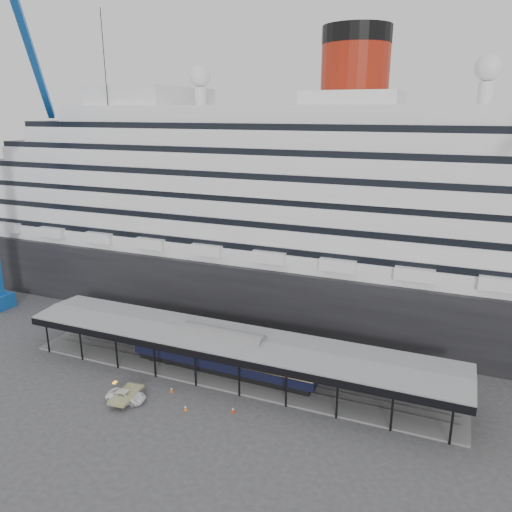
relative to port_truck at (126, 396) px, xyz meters
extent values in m
plane|color=#39393B|center=(8.67, 5.05, -0.63)|extent=(200.00, 200.00, 0.00)
cube|color=black|center=(8.67, 37.05, 4.37)|extent=(130.00, 30.00, 10.00)
cylinder|color=maroon|center=(16.67, 37.05, 36.77)|extent=(10.00, 10.00, 9.00)
cylinder|color=black|center=(16.67, 37.05, 42.02)|extent=(10.10, 10.10, 2.50)
sphere|color=silver|center=(-9.33, 37.05, 37.07)|extent=(3.60, 3.60, 3.60)
sphere|color=silver|center=(34.67, 37.05, 37.07)|extent=(3.60, 3.60, 3.60)
cube|color=slate|center=(8.67, 10.05, -0.51)|extent=(56.00, 8.00, 0.24)
cube|color=slate|center=(8.67, 9.33, -0.35)|extent=(54.00, 0.08, 0.10)
cube|color=slate|center=(8.67, 10.77, -0.35)|extent=(54.00, 0.08, 0.10)
cube|color=black|center=(8.67, 5.55, 3.82)|extent=(56.00, 0.18, 0.90)
cube|color=black|center=(8.67, 14.55, 3.82)|extent=(56.00, 0.18, 0.90)
cube|color=slate|center=(8.67, 10.05, 4.55)|extent=(56.00, 9.00, 0.24)
cube|color=blue|center=(-28.94, 20.92, 38.57)|extent=(12.92, 17.86, 16.80)
cylinder|color=black|center=(-20.55, 26.80, 22.97)|extent=(0.12, 0.12, 47.21)
imported|color=white|center=(0.00, 0.00, 0.00)|extent=(4.73, 2.54, 1.26)
cube|color=black|center=(7.46, 10.05, 0.00)|extent=(23.76, 3.22, 0.79)
cube|color=black|center=(7.46, 10.05, 1.02)|extent=(24.90, 3.69, 1.24)
cube|color=beige|center=(7.46, 10.05, 2.38)|extent=(24.90, 3.73, 1.47)
cube|color=black|center=(7.46, 10.05, 3.33)|extent=(24.90, 3.69, 0.45)
cube|color=#F3520D|center=(3.80, 3.60, -0.62)|extent=(0.36, 0.36, 0.03)
cone|color=#F3520D|center=(3.80, 3.60, -0.29)|extent=(0.30, 0.30, 0.64)
cylinder|color=white|center=(3.80, 3.60, -0.23)|extent=(0.20, 0.20, 0.12)
cube|color=orange|center=(7.26, 0.94, -0.62)|extent=(0.36, 0.36, 0.03)
cone|color=orange|center=(7.26, 0.94, -0.28)|extent=(0.31, 0.31, 0.66)
cylinder|color=white|center=(7.26, 0.94, -0.22)|extent=(0.21, 0.21, 0.13)
cube|color=red|center=(12.32, 2.58, -0.62)|extent=(0.37, 0.37, 0.03)
cone|color=red|center=(12.32, 2.58, -0.27)|extent=(0.32, 0.32, 0.68)
cylinder|color=white|center=(12.32, 2.58, -0.20)|extent=(0.22, 0.22, 0.13)
camera|label=1|loc=(33.07, -40.86, 31.50)|focal=35.00mm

